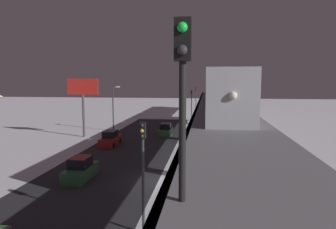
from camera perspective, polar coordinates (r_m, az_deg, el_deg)
The scene contains 14 objects.
ground_plane at distance 27.16m, azimuth -1.25°, elevation -12.26°, with size 240.00×240.00×0.00m, color white.
avenue_asphalt at distance 28.55m, azimuth -12.99°, elevation -11.48°, with size 11.00×82.97×0.01m, color #28282D.
elevated_railway at distance 25.70m, azimuth 10.07°, elevation -1.45°, with size 5.00×82.97×6.01m.
subway_train at distance 53.70m, azimuth 8.81°, elevation 5.40°, with size 2.94×74.07×3.40m.
rail_signal at distance 6.63m, azimuth 2.72°, elevation 6.63°, with size 0.36×0.41×4.00m.
sedan_red at distance 41.93m, azimuth -10.64°, elevation -4.56°, with size 1.91×4.77×1.97m.
sedan_green at distance 28.56m, azimuth -15.91°, elevation -9.89°, with size 1.80×4.40×1.97m.
sedan_green_2 at distance 48.10m, azimuth -0.43°, elevation -3.02°, with size 1.80×4.20×1.97m.
traffic_light_near at distance 17.33m, azimuth -4.68°, elevation -8.69°, with size 0.32×0.44×6.40m.
traffic_light_mid at distance 42.60m, azimuth 2.56°, elevation 0.36°, with size 0.32×0.44×6.40m.
traffic_light_far at distance 68.31m, azimuth 4.37°, elevation 2.65°, with size 0.32×0.44×6.40m.
traffic_light_distant at distance 94.10m, azimuth 5.19°, elevation 3.68°, with size 0.32×0.44×6.40m.
commercial_billboard at distance 48.39m, azimuth -15.50°, elevation 3.99°, with size 4.80×0.36×8.90m.
street_lamp_far at distance 52.96m, azimuth -9.93°, elevation 2.14°, with size 1.35×0.44×7.65m.
Camera 1 is at (-3.85, 25.43, 8.72)m, focal length 32.88 mm.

